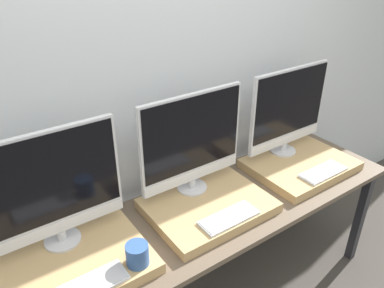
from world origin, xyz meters
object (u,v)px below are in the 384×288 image
keyboard_center (229,218)px  monitor_right (288,110)px  mug (137,254)px  keyboard_right (323,172)px  monitor_left (52,188)px  keyboard_left (89,286)px  monitor_center (192,141)px

keyboard_center → monitor_right: 0.82m
mug → keyboard_right: size_ratio=0.32×
monitor_left → keyboard_left: bearing=-90.0°
monitor_left → monitor_right: bearing=0.0°
keyboard_left → monitor_center: 0.82m
keyboard_center → monitor_right: size_ratio=0.51×
keyboard_right → monitor_right: bearing=90.0°
keyboard_center → keyboard_left: bearing=180.0°
mug → monitor_center: size_ratio=0.16×
monitor_center → keyboard_center: 0.42m
monitor_center → keyboard_right: size_ratio=1.96×
monitor_left → keyboard_center: 0.82m
keyboard_right → monitor_left: bearing=167.6°
mug → keyboard_left: bearing=-180.0°
monitor_left → keyboard_right: size_ratio=1.96×
keyboard_center → monitor_right: monitor_right is taller
mug → monitor_center: (0.49, 0.31, 0.24)m
monitor_left → monitor_center: same height
keyboard_left → monitor_center: monitor_center is taller
monitor_left → mug: (0.21, -0.31, -0.24)m
keyboard_left → monitor_center: bearing=23.7°
keyboard_center → keyboard_right: size_ratio=1.00×
keyboard_left → mug: 0.22m
mug → monitor_center: monitor_center is taller
monitor_left → monitor_center: (0.71, 0.00, 0.00)m
monitor_left → monitor_center: bearing=0.0°
mug → keyboard_center: bearing=-0.0°
keyboard_center → monitor_center: bearing=90.0°
monitor_center → monitor_right: same height
monitor_center → monitor_right: 0.71m
keyboard_center → keyboard_right: 0.71m
mug → keyboard_right: bearing=-0.0°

